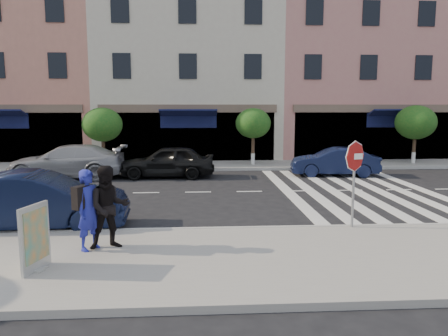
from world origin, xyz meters
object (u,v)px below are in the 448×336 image
poster_board (35,239)px  car_far_right (334,162)px  car_far_left (67,162)px  car_far_mid (167,162)px  walker (109,207)px  stop_sign (355,164)px  photographer (89,210)px  car_near_mid (38,201)px

poster_board → car_far_right: 15.30m
poster_board → car_far_left: bearing=119.5°
car_far_left → car_far_mid: bearing=89.6°
walker → stop_sign: bearing=-7.1°
walker → car_far_mid: walker is taller
poster_board → car_far_left: size_ratio=0.25×
photographer → walker: (0.42, 0.06, 0.04)m
stop_sign → car_far_mid: stop_sign is taller
car_far_left → car_far_mid: size_ratio=1.21×
photographer → poster_board: size_ratio=1.38×
car_far_mid → car_far_right: 7.91m
walker → car_far_left: size_ratio=0.35×
photographer → car_far_left: (-3.60, 10.75, -0.28)m
poster_board → car_far_mid: car_far_mid is taller
stop_sign → car_far_left: bearing=122.9°
stop_sign → car_far_left: stop_sign is taller
car_near_mid → car_far_left: 8.69m
walker → poster_board: size_ratio=1.43×
photographer → walker: 0.43m
stop_sign → poster_board: (-7.20, -2.60, -1.04)m
car_near_mid → car_far_mid: bearing=-22.5°
car_far_mid → car_far_right: size_ratio=1.07×
stop_sign → car_far_right: (2.45, 9.27, -1.16)m
walker → car_near_mid: bearing=117.7°
photographer → car_near_mid: (-1.91, 2.22, -0.27)m
stop_sign → car_far_left: size_ratio=0.43×
photographer → poster_board: bearing=-177.9°
stop_sign → car_near_mid: 8.48m
photographer → car_far_left: bearing=51.7°
poster_board → car_far_right: bearing=66.9°
car_near_mid → stop_sign: bearing=-99.1°
car_near_mid → car_far_right: size_ratio=1.17×
car_near_mid → car_far_left: (-1.69, 8.52, -0.01)m
car_near_mid → poster_board: bearing=-164.6°
walker → car_far_right: size_ratio=0.46×
walker → car_far_mid: (0.58, 10.59, -0.34)m
walker → car_far_right: (8.49, 10.59, -0.42)m
car_far_left → photographer: bearing=19.4°
poster_board → car_far_left: (-2.86, 11.97, -0.02)m
photographer → car_near_mid: size_ratio=0.38×
car_near_mid → car_far_left: bearing=7.8°
car_near_mid → photographer: bearing=-142.7°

